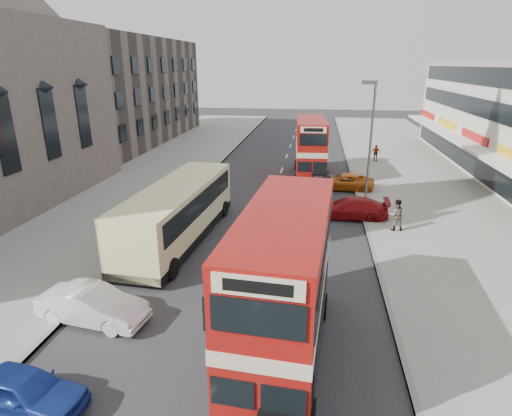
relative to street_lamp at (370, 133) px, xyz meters
The scene contains 18 objects.
ground 19.73m from the street_lamp, 109.92° to the right, with size 160.00×160.00×0.00m, color #28282B.
road_surface 8.33m from the street_lamp, 162.95° to the left, with size 12.00×90.00×0.01m, color #28282B.
pavement_right 7.50m from the street_lamp, 20.06° to the left, with size 12.00×90.00×0.15m, color gray.
pavement_left 19.22m from the street_lamp, behind, with size 12.00×90.00×0.15m, color gray.
kerb_left 13.62m from the street_lamp, behind, with size 0.20×90.00×0.16m, color gray.
kerb_right 5.13m from the street_lamp, 101.90° to the left, with size 0.20×90.00×0.16m, color gray.
brick_terrace 34.86m from the street_lamp, 144.96° to the left, with size 14.00×28.00×12.00m, color #66594C.
street_lamp is the anchor object (origin of this frame).
bus_main 17.91m from the street_lamp, 104.11° to the right, with size 3.01×9.08×4.92m.
bus_second 7.60m from the street_lamp, 123.42° to the left, with size 2.80×8.57×4.69m.
coach 14.01m from the street_lamp, 141.50° to the right, with size 3.47×11.03×2.88m.
car_left_near 23.73m from the street_lamp, 118.75° to the right, with size 1.46×3.62×1.23m, color navy.
car_left_front 20.35m from the street_lamp, 125.11° to the right, with size 1.44×4.13×1.36m, color white.
car_right_a 5.69m from the street_lamp, 108.65° to the right, with size 1.88×4.61×1.34m, color maroon.
car_right_b 5.09m from the street_lamp, 116.19° to the left, with size 2.05×4.44×1.23m, color #C96014.
pedestrian_near 6.89m from the street_lamp, 78.85° to the right, with size 0.68×0.46×1.85m, color gray.
pedestrian_far 13.20m from the street_lamp, 79.85° to the left, with size 0.92×0.38×1.58m, color gray.
cyclist 4.87m from the street_lamp, 164.61° to the right, with size 0.74×1.73×2.31m.
Camera 1 is at (2.97, -10.58, 9.14)m, focal length 29.08 mm.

